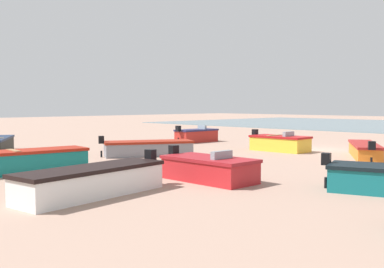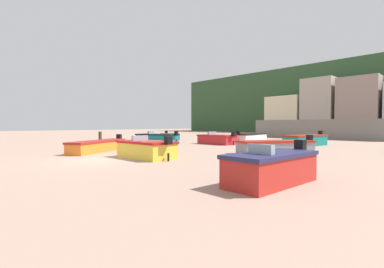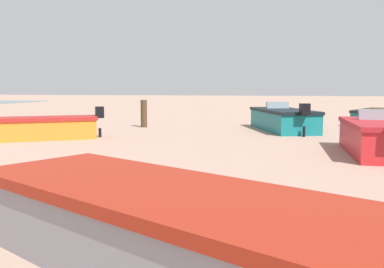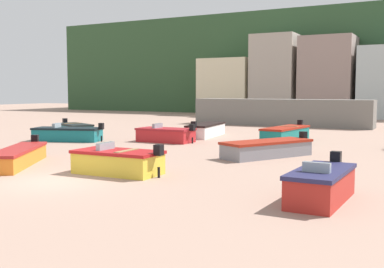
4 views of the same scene
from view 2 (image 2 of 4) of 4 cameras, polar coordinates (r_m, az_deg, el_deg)
ground_plane at (r=14.83m, az=-19.52°, el=-5.12°), size 160.00×160.00×0.00m
harbor_pier at (r=38.84m, az=24.30°, el=0.93°), size 16.43×2.40×2.46m
townhouse_far_left at (r=59.40m, az=19.07°, el=3.72°), size 6.96×5.65×7.51m
townhouse_left at (r=57.06m, az=25.29°, el=5.13°), size 5.58×6.34×10.32m
townhouse_centre_left at (r=54.74m, az=31.59°, el=4.89°), size 6.26×5.66×9.78m
boat_white_0 at (r=28.63m, az=12.07°, el=-0.78°), size 2.16×5.33×1.23m
boat_teal_1 at (r=25.09m, az=22.60°, el=-1.22°), size 2.00×5.07×1.26m
boat_red_2 at (r=8.63m, az=16.28°, el=-6.79°), size 1.45×3.65×1.28m
boat_teal_4 at (r=28.05m, az=-7.29°, el=-0.84°), size 4.66×2.93×1.19m
boat_yellow_5 at (r=14.93m, az=-9.49°, el=-3.15°), size 3.73×1.74×1.24m
boat_teal_6 at (r=33.45m, az=-4.68°, el=-0.50°), size 3.96×3.08×1.06m
boat_orange_7 at (r=19.20m, az=-18.91°, el=-2.36°), size 3.71×5.03×1.08m
boat_grey_8 at (r=17.92m, az=16.98°, el=-2.56°), size 3.67×4.96×1.13m
boat_red_9 at (r=25.41m, az=5.20°, el=-1.10°), size 3.85×1.69×1.19m
mooring_post_mid_beach at (r=25.08m, az=-18.56°, el=-0.89°), size 0.28×0.28×1.20m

